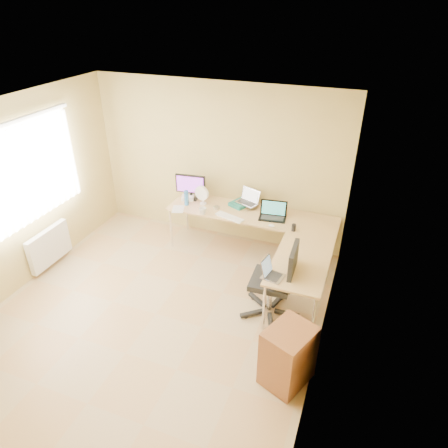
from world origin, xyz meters
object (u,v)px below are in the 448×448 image
at_px(desk_main, 251,233).
at_px(laptop_black, 273,211).
at_px(desk_return, 298,283).
at_px(monitor, 191,187).
at_px(keyboard, 229,217).
at_px(laptop_center, 247,197).
at_px(water_bottle, 186,198).
at_px(desk_fan, 203,196).
at_px(laptop_return, 273,270).
at_px(cabinet, 288,356).
at_px(office_chair, 271,282).
at_px(mug, 203,211).

relative_size(desk_main, laptop_black, 6.59).
xyz_separation_m(desk_return, monitor, (-2.07, 1.12, 0.58)).
height_order(monitor, keyboard, monitor).
xyz_separation_m(desk_return, keyboard, (-1.25, 0.74, 0.38)).
height_order(desk_return, monitor, monitor).
bearing_deg(laptop_center, water_bottle, -141.34).
xyz_separation_m(laptop_black, desk_fan, (-1.17, 0.06, 0.03)).
bearing_deg(desk_return, laptop_return, -118.47).
relative_size(water_bottle, desk_fan, 0.82).
height_order(monitor, laptop_black, monitor).
relative_size(desk_main, cabinet, 3.71).
relative_size(laptop_return, office_chair, 0.27).
height_order(office_chair, cabinet, office_chair).
bearing_deg(monitor, keyboard, -31.70).
distance_m(desk_return, keyboard, 1.49).
xyz_separation_m(desk_main, desk_fan, (-0.83, 0.01, 0.52)).
bearing_deg(laptop_black, water_bottle, 174.94).
xyz_separation_m(desk_main, keyboard, (-0.27, -0.26, 0.38)).
distance_m(monitor, laptop_return, 2.41).
distance_m(monitor, keyboard, 0.93).
bearing_deg(water_bottle, laptop_center, 17.34).
relative_size(mug, office_chair, 0.10).
height_order(desk_main, monitor, monitor).
bearing_deg(laptop_center, laptop_return, -40.83).
bearing_deg(desk_main, laptop_black, -8.56).
bearing_deg(desk_fan, laptop_black, 7.62).
relative_size(mug, desk_fan, 0.37).
distance_m(monitor, office_chair, 2.29).
bearing_deg(laptop_black, monitor, 165.93).
height_order(monitor, laptop_return, monitor).
height_order(keyboard, desk_fan, desk_fan).
height_order(desk_fan, office_chair, office_chair).
relative_size(desk_main, laptop_center, 7.67).
bearing_deg(desk_return, cabinet, -83.15).
bearing_deg(laptop_black, laptop_return, -82.12).
bearing_deg(office_chair, monitor, 139.00).
relative_size(monitor, desk_fan, 1.64).
bearing_deg(desk_main, keyboard, -135.69).
xyz_separation_m(laptop_return, office_chair, (-0.06, 0.18, -0.33)).
height_order(desk_return, cabinet, desk_return).
bearing_deg(monitor, laptop_black, -13.47).
xyz_separation_m(mug, laptop_return, (1.43, -1.16, 0.04)).
relative_size(laptop_black, office_chair, 0.37).
relative_size(office_chair, cabinet, 1.53).
distance_m(desk_return, laptop_black, 1.24).
relative_size(desk_return, water_bottle, 5.18).
relative_size(desk_fan, laptop_return, 1.05).
xyz_separation_m(water_bottle, desk_fan, (0.24, 0.12, 0.03)).
height_order(desk_return, office_chair, office_chair).
xyz_separation_m(monitor, desk_fan, (0.27, -0.11, -0.06)).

